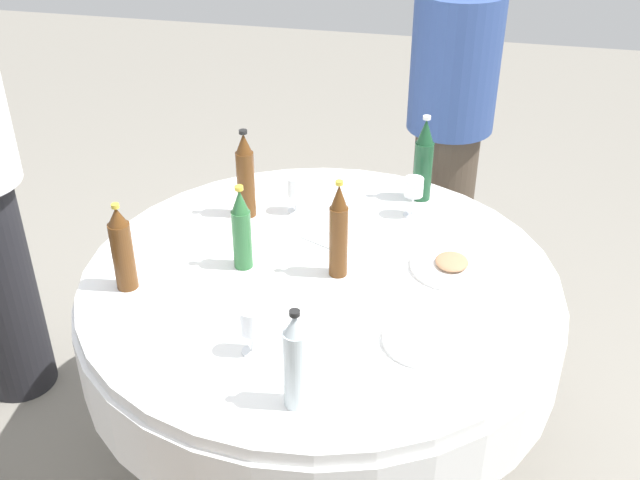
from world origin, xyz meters
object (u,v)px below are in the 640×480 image
(bottle_brown_right, at_px, (122,249))
(bottle_dark_green_left, at_px, (423,161))
(wine_glass_front, at_px, (414,189))
(bottle_brown_mid, at_px, (246,176))
(plate_west, at_px, (423,340))
(bottle_green_outer, at_px, (242,230))
(bottle_brown_east, at_px, (339,232))
(bottle_clear_front, at_px, (296,362))
(wine_glass_right, at_px, (251,324))
(wine_glass_left, at_px, (296,189))
(plate_far, at_px, (451,266))
(dining_table, at_px, (320,311))
(person_mid, at_px, (448,134))

(bottle_brown_right, relative_size, bottle_dark_green_left, 0.89)
(bottle_brown_right, xyz_separation_m, wine_glass_front, (0.61, -0.78, -0.03))
(bottle_brown_mid, bearing_deg, plate_west, -130.41)
(bottle_green_outer, relative_size, bottle_brown_east, 0.88)
(bottle_clear_front, xyz_separation_m, wine_glass_right, (0.16, 0.16, -0.04))
(wine_glass_left, bearing_deg, wine_glass_right, -174.84)
(bottle_brown_right, height_order, plate_far, bottle_brown_right)
(bottle_brown_right, distance_m, wine_glass_right, 0.50)
(bottle_brown_mid, height_order, plate_west, bottle_brown_mid)
(dining_table, bearing_deg, bottle_green_outer, 92.05)
(dining_table, xyz_separation_m, bottle_brown_east, (0.01, -0.05, 0.30))
(bottle_green_outer, bearing_deg, bottle_brown_right, 120.74)
(wine_glass_front, height_order, plate_far, wine_glass_front)
(bottle_clear_front, bearing_deg, plate_far, -25.85)
(dining_table, height_order, bottle_dark_green_left, bottle_dark_green_left)
(wine_glass_right, bearing_deg, bottle_dark_green_left, -20.02)
(wine_glass_right, relative_size, wine_glass_left, 1.03)
(bottle_clear_front, xyz_separation_m, person_mid, (1.53, -0.25, -0.05))
(bottle_green_outer, distance_m, bottle_brown_right, 0.36)
(bottle_dark_green_left, bearing_deg, bottle_green_outer, 138.68)
(wine_glass_front, bearing_deg, bottle_brown_right, 128.02)
(bottle_brown_east, distance_m, bottle_clear_front, 0.57)
(bottle_clear_front, distance_m, wine_glass_right, 0.23)
(bottle_brown_east, xyz_separation_m, wine_glass_front, (0.41, -0.18, -0.04))
(bottle_brown_right, xyz_separation_m, plate_far, (0.30, -0.94, -0.12))
(bottle_brown_mid, xyz_separation_m, bottle_brown_right, (-0.49, 0.22, -0.02))
(bottle_green_outer, xyz_separation_m, plate_west, (-0.26, -0.59, -0.12))
(wine_glass_front, distance_m, person_mid, 0.55)
(bottle_brown_mid, distance_m, bottle_dark_green_left, 0.63)
(wine_glass_right, bearing_deg, bottle_green_outer, 20.55)
(plate_west, bearing_deg, dining_table, 52.36)
(dining_table, height_order, bottle_brown_right, bottle_brown_right)
(bottle_brown_mid, bearing_deg, wine_glass_right, -161.96)
(bottle_brown_mid, height_order, bottle_brown_east, bottle_brown_east)
(dining_table, xyz_separation_m, bottle_green_outer, (-0.01, 0.24, 0.28))
(wine_glass_left, xyz_separation_m, plate_far, (-0.25, -0.56, -0.08))
(bottle_brown_mid, relative_size, bottle_brown_east, 0.99)
(bottle_brown_mid, bearing_deg, bottle_dark_green_left, -66.62)
(plate_west, bearing_deg, wine_glass_front, 9.00)
(bottle_dark_green_left, bearing_deg, bottle_brown_east, 159.94)
(wine_glass_left, bearing_deg, wine_glass_front, -81.22)
(dining_table, bearing_deg, wine_glass_right, 166.59)
(dining_table, relative_size, bottle_dark_green_left, 4.71)
(dining_table, relative_size, bottle_green_outer, 5.34)
(dining_table, height_order, person_mid, person_mid)
(bottle_brown_mid, relative_size, person_mid, 0.20)
(bottle_brown_east, distance_m, bottle_brown_right, 0.63)
(bottle_green_outer, relative_size, wine_glass_left, 2.09)
(bottle_brown_mid, distance_m, plate_west, 0.89)
(wine_glass_left, xyz_separation_m, wine_glass_front, (0.06, -0.40, 0.01))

